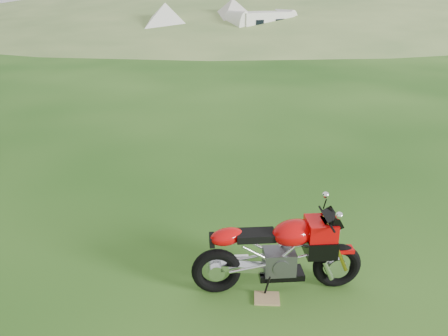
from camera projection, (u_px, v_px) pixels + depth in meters
name	position (u px, v px, depth m)	size (l,w,h in m)	color
ground	(210.00, 241.00, 6.05)	(120.00, 120.00, 0.00)	#12400D
hillside	(276.00, 20.00, 48.81)	(80.00, 64.00, 8.00)	#597A3E
hedgerow	(276.00, 20.00, 48.81)	(36.00, 1.20, 8.60)	black
sport_motorcycle	(278.00, 247.00, 4.89)	(1.86, 0.47, 1.12)	#C20607
plywood_board	(267.00, 298.00, 4.92)	(0.28, 0.23, 0.02)	tan
tent_mid	(166.00, 25.00, 25.59)	(2.94, 2.94, 2.54)	white
tent_right	(233.00, 23.00, 26.31)	(3.09, 3.09, 2.68)	beige
caravan	(261.00, 29.00, 25.81)	(4.33, 1.94, 2.03)	white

